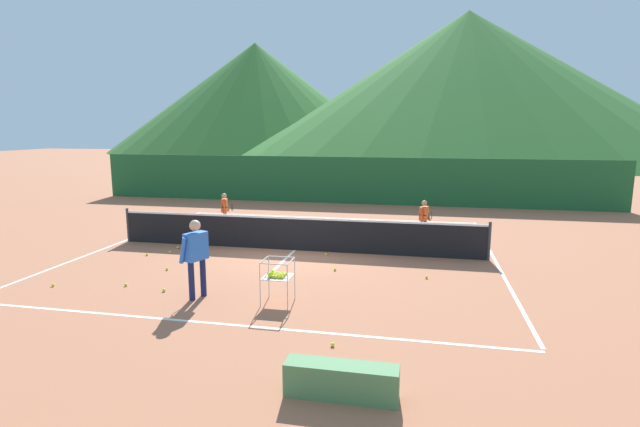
{
  "coord_description": "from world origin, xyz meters",
  "views": [
    {
      "loc": [
        3.52,
        -13.25,
        3.5
      ],
      "look_at": [
        0.7,
        0.22,
        1.07
      ],
      "focal_mm": 27.26,
      "sensor_mm": 36.0,
      "label": 1
    }
  ],
  "objects_px": {
    "student_0": "(225,208)",
    "tennis_ball_1": "(126,285)",
    "tennis_ball_2": "(335,269)",
    "instructor": "(196,252)",
    "student_1": "(424,216)",
    "tennis_ball_10": "(167,269)",
    "tennis_ball_9": "(164,290)",
    "tennis_ball_11": "(333,344)",
    "ball_cart": "(277,275)",
    "tennis_ball_5": "(170,252)",
    "tennis_ball_4": "(178,248)",
    "tennis_ball_6": "(326,255)",
    "courtside_bench": "(341,381)",
    "tennis_ball_0": "(426,277)",
    "tennis_net": "(295,233)",
    "tennis_ball_8": "(147,254)",
    "tennis_ball_7": "(185,258)",
    "tennis_ball_3": "(53,285)"
  },
  "relations": [
    {
      "from": "student_0",
      "to": "tennis_ball_1",
      "type": "relative_size",
      "value": 18.82
    },
    {
      "from": "tennis_ball_2",
      "to": "instructor",
      "type": "bearing_deg",
      "value": -134.57
    },
    {
      "from": "student_1",
      "to": "tennis_ball_10",
      "type": "height_order",
      "value": "student_1"
    },
    {
      "from": "tennis_ball_9",
      "to": "tennis_ball_11",
      "type": "distance_m",
      "value": 4.48
    },
    {
      "from": "ball_cart",
      "to": "tennis_ball_5",
      "type": "distance_m",
      "value": 5.27
    },
    {
      "from": "tennis_ball_2",
      "to": "tennis_ball_4",
      "type": "bearing_deg",
      "value": 165.72
    },
    {
      "from": "ball_cart",
      "to": "tennis_ball_6",
      "type": "bearing_deg",
      "value": 86.21
    },
    {
      "from": "ball_cart",
      "to": "tennis_ball_2",
      "type": "xyz_separation_m",
      "value": [
        0.75,
        2.45,
        -0.55
      ]
    },
    {
      "from": "instructor",
      "to": "tennis_ball_5",
      "type": "bearing_deg",
      "value": 126.77
    },
    {
      "from": "tennis_ball_4",
      "to": "tennis_ball_11",
      "type": "relative_size",
      "value": 1.0
    },
    {
      "from": "courtside_bench",
      "to": "tennis_ball_10",
      "type": "bearing_deg",
      "value": 137.17
    },
    {
      "from": "ball_cart",
      "to": "tennis_ball_0",
      "type": "bearing_deg",
      "value": 37.26
    },
    {
      "from": "tennis_net",
      "to": "tennis_ball_2",
      "type": "relative_size",
      "value": 158.74
    },
    {
      "from": "tennis_net",
      "to": "student_0",
      "type": "xyz_separation_m",
      "value": [
        -3.1,
        2.3,
        0.27
      ]
    },
    {
      "from": "student_0",
      "to": "tennis_ball_6",
      "type": "xyz_separation_m",
      "value": [
        4.11,
        -2.72,
        -0.74
      ]
    },
    {
      "from": "tennis_ball_2",
      "to": "tennis_ball_9",
      "type": "bearing_deg",
      "value": -145.55
    },
    {
      "from": "tennis_ball_6",
      "to": "instructor",
      "type": "bearing_deg",
      "value": -116.92
    },
    {
      "from": "tennis_ball_0",
      "to": "tennis_ball_2",
      "type": "height_order",
      "value": "same"
    },
    {
      "from": "ball_cart",
      "to": "tennis_ball_9",
      "type": "height_order",
      "value": "ball_cart"
    },
    {
      "from": "tennis_ball_8",
      "to": "courtside_bench",
      "type": "distance_m",
      "value": 8.83
    },
    {
      "from": "student_1",
      "to": "tennis_ball_7",
      "type": "height_order",
      "value": "student_1"
    },
    {
      "from": "tennis_ball_4",
      "to": "tennis_net",
      "type": "bearing_deg",
      "value": 8.97
    },
    {
      "from": "tennis_ball_9",
      "to": "tennis_ball_4",
      "type": "bearing_deg",
      "value": 113.76
    },
    {
      "from": "tennis_ball_7",
      "to": "tennis_ball_8",
      "type": "distance_m",
      "value": 1.25
    },
    {
      "from": "tennis_ball_8",
      "to": "tennis_ball_4",
      "type": "bearing_deg",
      "value": 62.72
    },
    {
      "from": "ball_cart",
      "to": "tennis_ball_3",
      "type": "distance_m",
      "value": 5.24
    },
    {
      "from": "courtside_bench",
      "to": "tennis_net",
      "type": "bearing_deg",
      "value": 109.22
    },
    {
      "from": "ball_cart",
      "to": "tennis_ball_7",
      "type": "relative_size",
      "value": 13.22
    },
    {
      "from": "tennis_ball_0",
      "to": "tennis_ball_7",
      "type": "distance_m",
      "value": 6.38
    },
    {
      "from": "tennis_ball_1",
      "to": "student_0",
      "type": "bearing_deg",
      "value": 92.07
    },
    {
      "from": "tennis_ball_0",
      "to": "tennis_ball_5",
      "type": "distance_m",
      "value": 7.18
    },
    {
      "from": "tennis_ball_10",
      "to": "tennis_ball_11",
      "type": "distance_m",
      "value": 5.88
    },
    {
      "from": "tennis_ball_3",
      "to": "tennis_ball_11",
      "type": "bearing_deg",
      "value": -14.22
    },
    {
      "from": "tennis_ball_3",
      "to": "tennis_ball_9",
      "type": "xyz_separation_m",
      "value": [
        2.61,
        0.2,
        0.0
      ]
    },
    {
      "from": "ball_cart",
      "to": "tennis_ball_10",
      "type": "xyz_separation_m",
      "value": [
        -3.36,
        1.63,
        -0.55
      ]
    },
    {
      "from": "tennis_ball_6",
      "to": "tennis_ball_8",
      "type": "distance_m",
      "value": 4.98
    },
    {
      "from": "student_1",
      "to": "tennis_ball_11",
      "type": "relative_size",
      "value": 18.44
    },
    {
      "from": "tennis_ball_5",
      "to": "tennis_ball_6",
      "type": "height_order",
      "value": "same"
    },
    {
      "from": "tennis_ball_0",
      "to": "tennis_ball_8",
      "type": "height_order",
      "value": "same"
    },
    {
      "from": "tennis_ball_7",
      "to": "tennis_ball_10",
      "type": "distance_m",
      "value": 1.02
    },
    {
      "from": "tennis_ball_10",
      "to": "tennis_ball_11",
      "type": "bearing_deg",
      "value": -34.95
    },
    {
      "from": "ball_cart",
      "to": "tennis_ball_10",
      "type": "relative_size",
      "value": 13.22
    },
    {
      "from": "tennis_ball_0",
      "to": "tennis_ball_7",
      "type": "bearing_deg",
      "value": 176.59
    },
    {
      "from": "tennis_ball_4",
      "to": "courtside_bench",
      "type": "xyz_separation_m",
      "value": [
        6.01,
        -6.89,
        0.2
      ]
    },
    {
      "from": "tennis_ball_7",
      "to": "courtside_bench",
      "type": "distance_m",
      "value": 7.84
    },
    {
      "from": "tennis_ball_8",
      "to": "tennis_net",
      "type": "bearing_deg",
      "value": 20.23
    },
    {
      "from": "courtside_bench",
      "to": "student_0",
      "type": "bearing_deg",
      "value": 120.34
    },
    {
      "from": "student_1",
      "to": "tennis_ball_9",
      "type": "relative_size",
      "value": 18.44
    },
    {
      "from": "student_0",
      "to": "tennis_ball_7",
      "type": "xyz_separation_m",
      "value": [
        0.47,
        -3.9,
        -0.74
      ]
    },
    {
      "from": "tennis_ball_3",
      "to": "tennis_ball_6",
      "type": "distance_m",
      "value": 6.7
    }
  ]
}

